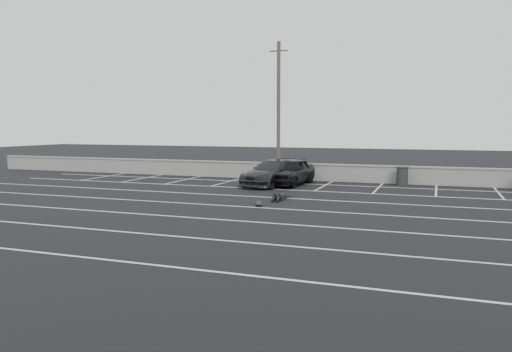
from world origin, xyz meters
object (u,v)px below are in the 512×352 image
at_px(utility_pole, 278,111).
at_px(person, 281,194).
at_px(car_left, 290,172).
at_px(car_right, 273,173).
at_px(skateboard, 259,204).
at_px(trash_bin, 402,176).

xyz_separation_m(utility_pole, person, (2.50, -7.52, -4.09)).
relative_size(car_left, car_right, 0.91).
xyz_separation_m(utility_pole, skateboard, (2.19, -9.66, -4.24)).
height_order(car_right, person, car_right).
bearing_deg(person, car_right, 107.68).
height_order(car_left, utility_pole, utility_pole).
height_order(car_left, skateboard, car_left).
xyz_separation_m(car_left, trash_bin, (6.13, 1.98, -0.23)).
bearing_deg(utility_pole, car_left, -56.33).
xyz_separation_m(car_left, car_right, (-0.83, -0.52, -0.05)).
bearing_deg(car_left, person, -72.51).
height_order(trash_bin, person, trash_bin).
xyz_separation_m(person, skateboard, (-0.31, -2.14, -0.15)).
distance_m(trash_bin, person, 9.00).
distance_m(car_right, trash_bin, 7.39).
relative_size(car_left, trash_bin, 4.23).
xyz_separation_m(car_right, utility_pole, (-0.50, 2.52, 3.58)).
relative_size(utility_pole, trash_bin, 7.89).
distance_m(car_left, person, 5.67).
relative_size(utility_pole, person, 3.64).
height_order(car_right, utility_pole, utility_pole).
height_order(car_right, skateboard, car_right).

